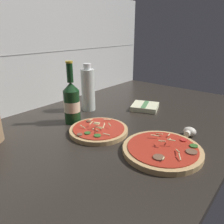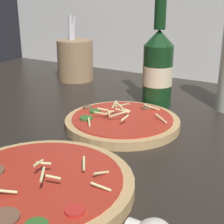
{
  "view_description": "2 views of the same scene",
  "coord_description": "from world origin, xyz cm",
  "px_view_note": "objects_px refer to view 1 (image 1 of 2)",
  "views": [
    {
      "loc": [
        -64.99,
        -52.9,
        40.72
      ],
      "look_at": [
        -5.13,
        -3.5,
        11.35
      ],
      "focal_mm": 35.0,
      "sensor_mm": 36.0,
      "label": 1
    },
    {
      "loc": [
        23.54,
        -55.22,
        28.61
      ],
      "look_at": [
        -6.58,
        -5.43,
        7.84
      ],
      "focal_mm": 55.0,
      "sensor_mm": 36.0,
      "label": 2
    }
  ],
  "objects_px": {
    "beer_bottle": "(72,102)",
    "dish_towel": "(145,107)",
    "pizza_near": "(162,150)",
    "pizza_far": "(99,130)",
    "oil_bottle": "(88,89)",
    "mushroom_left": "(189,132)"
  },
  "relations": [
    {
      "from": "beer_bottle",
      "to": "dish_towel",
      "type": "relative_size",
      "value": 1.62
    },
    {
      "from": "pizza_near",
      "to": "dish_towel",
      "type": "height_order",
      "value": "pizza_near"
    },
    {
      "from": "pizza_far",
      "to": "dish_towel",
      "type": "relative_size",
      "value": 1.4
    },
    {
      "from": "pizza_near",
      "to": "oil_bottle",
      "type": "xyz_separation_m",
      "value": [
        0.14,
        0.49,
        0.1
      ]
    },
    {
      "from": "pizza_far",
      "to": "mushroom_left",
      "type": "relative_size",
      "value": 4.46
    },
    {
      "from": "beer_bottle",
      "to": "mushroom_left",
      "type": "xyz_separation_m",
      "value": [
        0.19,
        -0.45,
        -0.08
      ]
    },
    {
      "from": "pizza_far",
      "to": "oil_bottle",
      "type": "relative_size",
      "value": 0.99
    },
    {
      "from": "beer_bottle",
      "to": "dish_towel",
      "type": "distance_m",
      "value": 0.39
    },
    {
      "from": "beer_bottle",
      "to": "oil_bottle",
      "type": "relative_size",
      "value": 1.14
    },
    {
      "from": "beer_bottle",
      "to": "oil_bottle",
      "type": "bearing_deg",
      "value": 21.08
    },
    {
      "from": "pizza_far",
      "to": "beer_bottle",
      "type": "bearing_deg",
      "value": 88.53
    },
    {
      "from": "pizza_near",
      "to": "beer_bottle",
      "type": "relative_size",
      "value": 0.99
    },
    {
      "from": "beer_bottle",
      "to": "pizza_far",
      "type": "bearing_deg",
      "value": -91.47
    },
    {
      "from": "dish_towel",
      "to": "beer_bottle",
      "type": "bearing_deg",
      "value": 156.02
    },
    {
      "from": "pizza_far",
      "to": "dish_towel",
      "type": "distance_m",
      "value": 0.35
    },
    {
      "from": "pizza_far",
      "to": "mushroom_left",
      "type": "height_order",
      "value": "pizza_far"
    },
    {
      "from": "beer_bottle",
      "to": "oil_bottle",
      "type": "xyz_separation_m",
      "value": [
        0.16,
        0.06,
        0.01
      ]
    },
    {
      "from": "pizza_far",
      "to": "beer_bottle",
      "type": "relative_size",
      "value": 0.87
    },
    {
      "from": "oil_bottle",
      "to": "dish_towel",
      "type": "height_order",
      "value": "oil_bottle"
    },
    {
      "from": "pizza_near",
      "to": "mushroom_left",
      "type": "distance_m",
      "value": 0.18
    },
    {
      "from": "beer_bottle",
      "to": "oil_bottle",
      "type": "height_order",
      "value": "beer_bottle"
    },
    {
      "from": "oil_bottle",
      "to": "pizza_far",
      "type": "bearing_deg",
      "value": -126.56
    }
  ]
}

